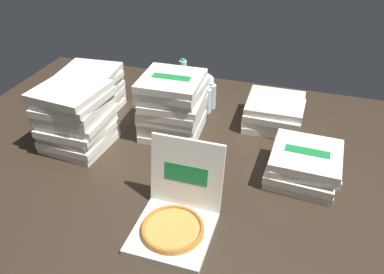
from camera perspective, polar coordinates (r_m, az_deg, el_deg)
The scene contains 14 objects.
ground_plane at distance 2.31m, azimuth -1.75°, elevation -4.23°, with size 3.20×2.40×0.02m, color #2D2319.
open_pizza_box at distance 1.90m, azimuth -2.25°, elevation -11.07°, with size 0.37×0.44×0.39m.
pizza_stack_right_mid at distance 2.69m, azimuth 11.81°, elevation 3.55°, with size 0.40×0.39×0.18m.
pizza_stack_center_near at distance 2.49m, azimuth -2.85°, elevation 4.63°, with size 0.41×0.41×0.40m.
pizza_stack_center_far at distance 2.85m, azimuth -14.68°, elevation 6.52°, with size 0.40×0.40×0.31m.
pizza_stack_left_far at distance 2.25m, azimuth 16.02°, elevation -3.90°, with size 0.40×0.40×0.18m.
pizza_stack_right_far at distance 2.47m, azimuth -16.60°, elevation 2.83°, with size 0.41×0.41×0.40m.
ice_bucket at distance 3.00m, azimuth 0.44°, elevation 7.27°, with size 0.29×0.29×0.14m, color #B7BABF.
water_bottle_0 at distance 3.11m, azimuth -3.97°, elevation 8.70°, with size 0.06×0.06×0.20m.
water_bottle_1 at distance 3.22m, azimuth -1.29°, elevation 9.63°, with size 0.06×0.06×0.20m.
water_bottle_2 at distance 2.80m, azimuth -1.05°, elevation 5.70°, with size 0.06×0.06×0.20m.
water_bottle_3 at distance 2.77m, azimuth 2.24°, elevation 5.35°, with size 0.06×0.06×0.20m.
water_bottle_4 at distance 2.82m, azimuth 1.35°, elevation 5.93°, with size 0.06×0.06×0.20m.
water_bottle_5 at distance 2.83m, azimuth 2.94°, elevation 5.97°, with size 0.06×0.06×0.20m.
Camera 1 is at (0.61, -1.71, 1.42)m, focal length 36.54 mm.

